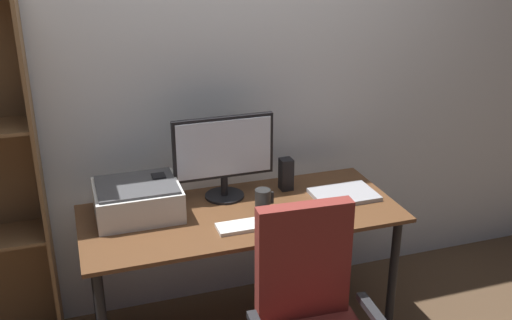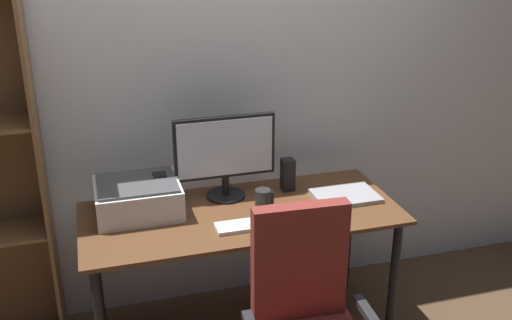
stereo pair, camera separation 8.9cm
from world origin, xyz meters
name	(u,v)px [view 2 (the right image)]	position (x,y,z in m)	size (l,w,h in m)	color
back_wall	(216,75)	(0.00, 0.50, 1.30)	(6.40, 0.10, 2.60)	silver
desk	(241,228)	(0.00, 0.00, 0.65)	(1.54, 0.66, 0.74)	#56351E
monitor	(225,152)	(-0.03, 0.19, 0.98)	(0.51, 0.20, 0.43)	black
keyboard	(247,225)	(-0.02, -0.16, 0.75)	(0.29, 0.11, 0.02)	silver
mouse	(290,217)	(0.20, -0.15, 0.76)	(0.06, 0.10, 0.03)	black
coffee_mug	(263,200)	(0.11, -0.01, 0.79)	(0.09, 0.08, 0.11)	black
laptop	(345,196)	(0.55, 0.00, 0.75)	(0.32, 0.23, 0.02)	#99999E
speaker_left	(160,190)	(-0.36, 0.18, 0.82)	(0.06, 0.07, 0.17)	black
speaker_right	(288,175)	(0.30, 0.18, 0.82)	(0.06, 0.07, 0.17)	black
printer	(138,198)	(-0.48, 0.13, 0.82)	(0.40, 0.34, 0.16)	silver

